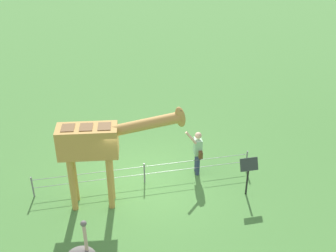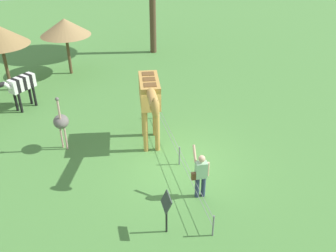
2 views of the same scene
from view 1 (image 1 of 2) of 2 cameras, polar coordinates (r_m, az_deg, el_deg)
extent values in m
plane|color=#4C843D|center=(14.23, -3.04, -7.64)|extent=(60.00, 60.00, 0.00)
cylinder|color=#C69347|center=(13.23, -7.56, -6.34)|extent=(0.18, 0.18, 1.80)
cylinder|color=#C69347|center=(12.88, -7.63, -7.50)|extent=(0.18, 0.18, 1.80)
cylinder|color=#C69347|center=(13.36, -12.30, -6.46)|extent=(0.18, 0.18, 1.80)
cylinder|color=#C69347|center=(13.01, -12.51, -7.61)|extent=(0.18, 0.18, 1.80)
cube|color=#C69347|center=(12.35, -10.55, -1.97)|extent=(1.78, 0.92, 0.90)
cube|color=brown|center=(12.07, -8.40, -0.04)|extent=(0.41, 0.48, 0.02)
cube|color=brown|center=(12.12, -10.75, -0.13)|extent=(0.41, 0.48, 0.02)
cube|color=brown|center=(12.19, -13.08, -0.22)|extent=(0.41, 0.48, 0.02)
cylinder|color=#C69347|center=(12.03, -3.16, 0.20)|extent=(2.10, 0.59, 0.71)
ellipsoid|color=#C69347|center=(11.99, 1.63, 1.20)|extent=(0.43, 0.31, 0.68)
cylinder|color=brown|center=(11.95, 1.58, 2.09)|extent=(0.05, 0.05, 0.14)
cylinder|color=brown|center=(11.85, 1.71, 1.83)|extent=(0.05, 0.05, 0.14)
cylinder|color=navy|center=(14.44, 3.94, -5.13)|extent=(0.14, 0.14, 0.78)
cylinder|color=navy|center=(14.60, 3.79, -4.68)|extent=(0.14, 0.14, 0.78)
cube|color=#93C699|center=(14.15, 3.96, -2.69)|extent=(0.27, 0.38, 0.55)
sphere|color=#D8AD8C|center=(13.93, 4.01, -1.26)|extent=(0.22, 0.22, 0.22)
cylinder|color=#D8AD8C|center=(13.74, 3.06, -1.57)|extent=(0.40, 0.11, 0.49)
cylinder|color=#D8AD8C|center=(14.34, 3.79, -2.24)|extent=(0.08, 0.08, 0.50)
cube|color=brown|center=(14.08, 4.30, -3.76)|extent=(0.13, 0.21, 0.24)
cylinder|color=#CC9E93|center=(10.06, -10.84, -14.42)|extent=(0.08, 0.08, 0.80)
sphere|color=#66605B|center=(9.76, -11.10, -12.53)|extent=(0.14, 0.14, 0.14)
cylinder|color=black|center=(13.75, 10.39, -7.23)|extent=(0.06, 0.06, 0.95)
cube|color=#333D38|center=(13.37, 10.65, -4.99)|extent=(0.56, 0.21, 0.38)
cylinder|color=slate|center=(14.11, -17.43, -7.71)|extent=(0.05, 0.05, 0.75)
cylinder|color=slate|center=(14.07, -3.14, -6.24)|extent=(0.05, 0.05, 0.75)
cylinder|color=slate|center=(14.88, 10.33, -4.50)|extent=(0.05, 0.05, 0.75)
cube|color=slate|center=(13.92, -3.17, -5.37)|extent=(7.00, 0.01, 0.01)
cube|color=slate|center=(14.09, -3.13, -6.36)|extent=(7.00, 0.01, 0.01)
camera|label=2|loc=(14.66, 47.51, 18.97)|focal=40.26mm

